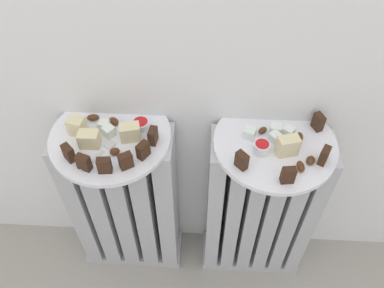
{
  "coord_description": "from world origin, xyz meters",
  "views": [
    {
      "loc": [
        0.03,
        -0.34,
        1.28
      ],
      "look_at": [
        0.0,
        0.28,
        0.56
      ],
      "focal_mm": 37.62,
      "sensor_mm": 36.0,
      "label": 1
    }
  ],
  "objects_px": {
    "plate_left": "(110,137)",
    "jam_bowl_left": "(141,124)",
    "fork": "(100,154)",
    "radiator_right": "(259,211)",
    "radiator_left": "(126,205)",
    "plate_right": "(275,143)",
    "jam_bowl_right": "(262,147)"
  },
  "relations": [
    {
      "from": "radiator_right",
      "to": "jam_bowl_left",
      "type": "height_order",
      "value": "jam_bowl_left"
    },
    {
      "from": "fork",
      "to": "radiator_left",
      "type": "bearing_deg",
      "value": 79.1
    },
    {
      "from": "radiator_right",
      "to": "plate_left",
      "type": "xyz_separation_m",
      "value": [
        -0.38,
        0.0,
        0.3
      ]
    },
    {
      "from": "radiator_right",
      "to": "fork",
      "type": "bearing_deg",
      "value": -171.59
    },
    {
      "from": "radiator_left",
      "to": "jam_bowl_right",
      "type": "height_order",
      "value": "jam_bowl_right"
    },
    {
      "from": "jam_bowl_left",
      "to": "jam_bowl_right",
      "type": "bearing_deg",
      "value": -11.86
    },
    {
      "from": "radiator_left",
      "to": "jam_bowl_left",
      "type": "xyz_separation_m",
      "value": [
        0.07,
        0.03,
        0.31
      ]
    },
    {
      "from": "plate_right",
      "to": "plate_left",
      "type": "bearing_deg",
      "value": 180.0
    },
    {
      "from": "jam_bowl_left",
      "to": "fork",
      "type": "bearing_deg",
      "value": -132.98
    },
    {
      "from": "radiator_left",
      "to": "fork",
      "type": "relative_size",
      "value": 5.97
    },
    {
      "from": "radiator_left",
      "to": "plate_left",
      "type": "height_order",
      "value": "plate_left"
    },
    {
      "from": "plate_right",
      "to": "jam_bowl_left",
      "type": "height_order",
      "value": "jam_bowl_left"
    },
    {
      "from": "radiator_right",
      "to": "fork",
      "type": "relative_size",
      "value": 5.97
    },
    {
      "from": "radiator_right",
      "to": "plate_right",
      "type": "height_order",
      "value": "plate_right"
    },
    {
      "from": "fork",
      "to": "plate_left",
      "type": "bearing_deg",
      "value": 79.1
    },
    {
      "from": "plate_left",
      "to": "jam_bowl_left",
      "type": "bearing_deg",
      "value": 22.16
    },
    {
      "from": "plate_left",
      "to": "plate_right",
      "type": "distance_m",
      "value": 0.38
    },
    {
      "from": "radiator_right",
      "to": "fork",
      "type": "height_order",
      "value": "fork"
    },
    {
      "from": "jam_bowl_left",
      "to": "jam_bowl_right",
      "type": "height_order",
      "value": "jam_bowl_right"
    },
    {
      "from": "plate_right",
      "to": "jam_bowl_right",
      "type": "bearing_deg",
      "value": -138.93
    },
    {
      "from": "fork",
      "to": "radiator_right",
      "type": "bearing_deg",
      "value": 8.41
    },
    {
      "from": "plate_left",
      "to": "jam_bowl_right",
      "type": "distance_m",
      "value": 0.35
    },
    {
      "from": "plate_right",
      "to": "fork",
      "type": "relative_size",
      "value": 2.99
    },
    {
      "from": "radiator_right",
      "to": "plate_left",
      "type": "height_order",
      "value": "plate_left"
    },
    {
      "from": "plate_left",
      "to": "jam_bowl_left",
      "type": "distance_m",
      "value": 0.08
    },
    {
      "from": "jam_bowl_left",
      "to": "fork",
      "type": "relative_size",
      "value": 0.43
    },
    {
      "from": "jam_bowl_left",
      "to": "radiator_right",
      "type": "bearing_deg",
      "value": -5.16
    },
    {
      "from": "radiator_left",
      "to": "plate_right",
      "type": "relative_size",
      "value": 2.0
    },
    {
      "from": "plate_right",
      "to": "fork",
      "type": "height_order",
      "value": "fork"
    },
    {
      "from": "plate_right",
      "to": "jam_bowl_left",
      "type": "relative_size",
      "value": 7.01
    },
    {
      "from": "radiator_left",
      "to": "radiator_right",
      "type": "xyz_separation_m",
      "value": [
        0.38,
        -0.0,
        0.0
      ]
    },
    {
      "from": "radiator_left",
      "to": "plate_right",
      "type": "xyz_separation_m",
      "value": [
        0.38,
        -0.0,
        0.3
      ]
    }
  ]
}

